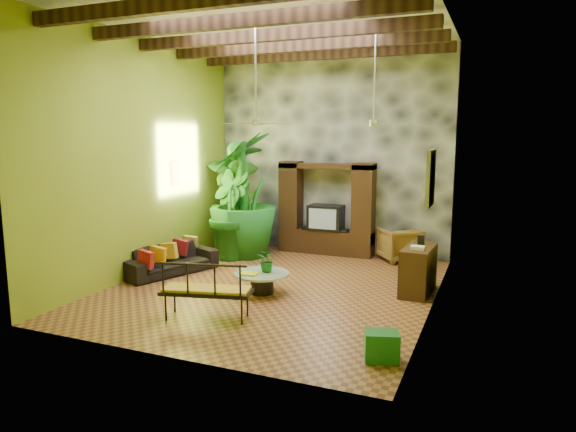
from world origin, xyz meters
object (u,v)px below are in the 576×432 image
at_px(coffee_table, 262,280).
at_px(side_console, 418,270).
at_px(ceiling_fan_front, 256,111).
at_px(green_bin, 382,346).
at_px(sofa, 170,260).
at_px(iron_bench, 204,288).
at_px(ceiling_fan_back, 374,113).
at_px(tall_plant_c, 243,195).
at_px(tall_plant_a, 234,200).
at_px(tall_plant_b, 228,212).
at_px(entertainment_center, 326,215).
at_px(wicker_armchair, 400,244).

xyz_separation_m(coffee_table, side_console, (2.72, 1.14, 0.19)).
bearing_deg(ceiling_fan_front, green_bin, -36.14).
height_order(sofa, iron_bench, iron_bench).
distance_m(ceiling_fan_front, coffee_table, 3.15).
distance_m(ceiling_fan_back, tall_plant_c, 3.99).
relative_size(ceiling_fan_front, side_console, 1.66).
bearing_deg(tall_plant_a, ceiling_fan_back, -20.66).
relative_size(tall_plant_b, tall_plant_c, 0.74).
height_order(coffee_table, green_bin, coffee_table).
relative_size(entertainment_center, ceiling_fan_back, 1.29).
distance_m(tall_plant_c, side_console, 4.80).
relative_size(ceiling_fan_front, iron_bench, 1.19).
xyz_separation_m(tall_plant_b, iron_bench, (1.70, -3.89, -0.57)).
height_order(ceiling_fan_back, iron_bench, ceiling_fan_back).
bearing_deg(tall_plant_c, wicker_armchair, 14.33).
bearing_deg(sofa, ceiling_fan_front, -79.44).
xyz_separation_m(tall_plant_a, tall_plant_b, (0.32, -0.89, -0.18)).
xyz_separation_m(wicker_armchair, coffee_table, (-1.94, -3.53, -0.14)).
height_order(tall_plant_b, side_console, tall_plant_b).
height_order(tall_plant_b, tall_plant_c, tall_plant_c).
bearing_deg(ceiling_fan_back, ceiling_fan_front, -138.37).
xyz_separation_m(ceiling_fan_back, wicker_armchair, (0.27, 1.86, -3.01)).
relative_size(tall_plant_a, tall_plant_b, 1.16).
relative_size(ceiling_fan_back, coffee_table, 1.78).
relative_size(entertainment_center, sofa, 1.16).
distance_m(sofa, wicker_armchair, 5.33).
distance_m(wicker_armchair, tall_plant_b, 4.17).
height_order(wicker_armchair, coffee_table, wicker_armchair).
bearing_deg(green_bin, ceiling_fan_back, 105.92).
distance_m(entertainment_center, coffee_table, 3.67).
distance_m(tall_plant_a, coffee_table, 4.03).
height_order(sofa, coffee_table, sofa).
xyz_separation_m(tall_plant_a, tall_plant_c, (0.56, -0.56, 0.22)).
relative_size(tall_plant_a, green_bin, 5.74).
bearing_deg(entertainment_center, iron_bench, -93.63).
bearing_deg(iron_bench, sofa, 121.79).
bearing_deg(tall_plant_a, ceiling_fan_front, -55.14).
bearing_deg(side_console, coffee_table, -153.96).
bearing_deg(sofa, wicker_armchair, -34.16).
height_order(entertainment_center, tall_plant_c, tall_plant_c).
bearing_deg(coffee_table, tall_plant_b, 130.94).
distance_m(tall_plant_b, coffee_table, 3.11).
distance_m(coffee_table, iron_bench, 1.68).
bearing_deg(tall_plant_b, tall_plant_a, 109.59).
relative_size(ceiling_fan_back, green_bin, 4.14).
xyz_separation_m(tall_plant_a, side_console, (5.00, -2.01, -0.84)).
distance_m(tall_plant_c, green_bin, 6.54).
bearing_deg(tall_plant_c, entertainment_center, 29.31).
bearing_deg(wicker_armchair, tall_plant_c, -22.88).
relative_size(ceiling_fan_back, tall_plant_b, 0.83).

